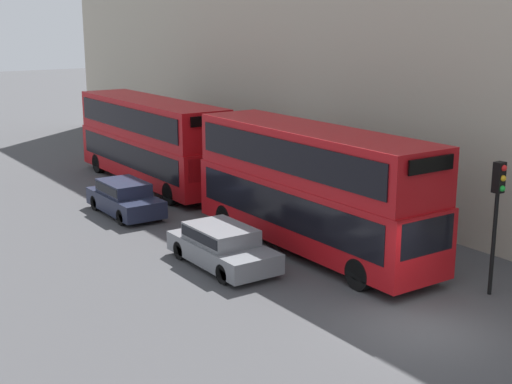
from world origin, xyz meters
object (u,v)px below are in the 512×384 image
bus_second_in_queue (151,138)px  traffic_light (498,200)px  car_hatchback (125,197)px  pedestrian (184,157)px  bus_leading (311,184)px  car_dark_sedan (222,245)px

bus_second_in_queue → traffic_light: size_ratio=2.82×
car_hatchback → traffic_light: (5.26, -14.36, 2.14)m
bus_second_in_queue → pedestrian: bus_second_in_queue is taller
bus_second_in_queue → car_hatchback: (-3.40, -4.36, -1.57)m
car_hatchback → pedestrian: bearing=44.5°
bus_leading → traffic_light: (1.86, -6.26, 0.48)m
traffic_light → pedestrian: traffic_light is taller
bus_leading → car_hatchback: 8.94m
car_hatchback → traffic_light: bearing=-69.9°
car_dark_sedan → traffic_light: size_ratio=1.09×
car_dark_sedan → pedestrian: pedestrian is taller
bus_leading → car_dark_sedan: 3.82m
car_dark_sedan → traffic_light: bearing=-51.7°
bus_second_in_queue → car_hatchback: bearing=-127.9°
car_hatchback → traffic_light: traffic_light is taller
car_dark_sedan → car_hatchback: 7.70m
traffic_light → pedestrian: size_ratio=2.32×
bus_second_in_queue → car_dark_sedan: size_ratio=2.60×
bus_leading → bus_second_in_queue: bus_leading is taller
bus_leading → car_dark_sedan: (-3.40, 0.39, -1.69)m
bus_second_in_queue → car_dark_sedan: 12.64m
car_hatchback → traffic_light: 15.44m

